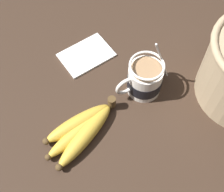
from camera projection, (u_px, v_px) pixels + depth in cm
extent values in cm
cube|color=#332319|center=(129.00, 98.00, 81.27)|extent=(109.15, 109.15, 3.07)
cylinder|color=white|center=(145.00, 80.00, 77.15)|extent=(8.53, 8.53, 8.63)
cylinder|color=black|center=(145.00, 81.00, 77.78)|extent=(8.73, 8.73, 3.59)
torus|color=white|center=(126.00, 86.00, 75.22)|extent=(5.82, 0.90, 5.82)
cylinder|color=#997551|center=(147.00, 69.00, 73.33)|extent=(7.33, 7.33, 0.40)
torus|color=white|center=(147.00, 66.00, 72.02)|extent=(8.53, 8.53, 0.60)
cylinder|color=silver|center=(162.00, 61.00, 73.86)|extent=(5.97, 0.50, 15.69)
ellipsoid|color=silver|center=(149.00, 84.00, 79.93)|extent=(3.00, 2.00, 0.80)
cylinder|color=#4C381E|center=(112.00, 102.00, 75.75)|extent=(2.00, 2.00, 3.00)
ellipsoid|color=gold|center=(78.00, 123.00, 73.90)|extent=(17.30, 5.39, 3.75)
sphere|color=#4C381E|center=(46.00, 141.00, 71.56)|extent=(1.69, 1.69, 1.69)
ellipsoid|color=gold|center=(80.00, 131.00, 73.09)|extent=(18.93, 8.39, 3.35)
sphere|color=#4C381E|center=(48.00, 157.00, 69.84)|extent=(1.51, 1.51, 1.51)
ellipsoid|color=gold|center=(86.00, 135.00, 72.28)|extent=(18.45, 11.72, 3.77)
sphere|color=#4C381E|center=(59.00, 167.00, 68.47)|extent=(1.70, 1.70, 1.70)
cube|color=white|center=(86.00, 55.00, 86.06)|extent=(14.90, 11.33, 0.60)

